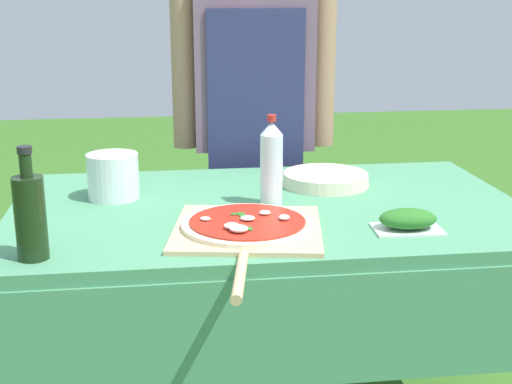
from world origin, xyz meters
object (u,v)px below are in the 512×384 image
(person_cook, at_px, (254,109))
(plate_stack, at_px, (325,179))
(prep_table, at_px, (268,229))
(herb_container, at_px, (408,220))
(water_bottle, at_px, (271,163))
(oil_bottle, at_px, (30,215))
(mixing_tub, at_px, (113,176))
(pizza_on_peel, at_px, (247,228))

(person_cook, xyz_separation_m, plate_stack, (0.17, -0.45, -0.15))
(prep_table, relative_size, plate_stack, 5.41)
(person_cook, bearing_deg, herb_container, 110.40)
(water_bottle, distance_m, herb_container, 0.42)
(oil_bottle, distance_m, mixing_tub, 0.50)
(water_bottle, bearing_deg, oil_bottle, -150.06)
(prep_table, distance_m, plate_stack, 0.30)
(prep_table, height_order, person_cook, person_cook)
(person_cook, bearing_deg, pizza_on_peel, 84.83)
(oil_bottle, distance_m, water_bottle, 0.70)
(person_cook, bearing_deg, prep_table, 89.53)
(oil_bottle, relative_size, plate_stack, 0.96)
(pizza_on_peel, relative_size, herb_container, 3.61)
(oil_bottle, xyz_separation_m, plate_stack, (0.81, 0.54, -0.08))
(prep_table, bearing_deg, water_bottle, 6.34)
(herb_container, bearing_deg, plate_stack, 103.32)
(pizza_on_peel, distance_m, herb_container, 0.41)
(person_cook, distance_m, water_bottle, 0.64)
(prep_table, distance_m, herb_container, 0.43)
(water_bottle, xyz_separation_m, mixing_tub, (-0.45, 0.13, -0.06))
(person_cook, distance_m, herb_container, 0.96)
(person_cook, relative_size, oil_bottle, 6.01)
(water_bottle, distance_m, mixing_tub, 0.47)
(prep_table, distance_m, person_cook, 0.69)
(herb_container, distance_m, mixing_tub, 0.86)
(oil_bottle, height_order, plate_stack, oil_bottle)
(oil_bottle, bearing_deg, water_bottle, 29.94)
(person_cook, relative_size, herb_container, 8.80)
(mixing_tub, bearing_deg, oil_bottle, -107.92)
(prep_table, xyz_separation_m, mixing_tub, (-0.44, 0.13, 0.14))
(person_cook, relative_size, mixing_tub, 10.47)
(person_cook, height_order, water_bottle, person_cook)
(person_cook, xyz_separation_m, herb_container, (0.28, -0.91, -0.15))
(person_cook, bearing_deg, plate_stack, 113.95)
(prep_table, height_order, plate_stack, plate_stack)
(prep_table, xyz_separation_m, herb_container, (0.32, -0.27, 0.10))
(herb_container, bearing_deg, person_cook, 106.92)
(prep_table, relative_size, mixing_tub, 9.79)
(herb_container, height_order, plate_stack, herb_container)
(herb_container, distance_m, plate_stack, 0.47)
(prep_table, xyz_separation_m, person_cook, (0.04, 0.64, 0.25))
(pizza_on_peel, xyz_separation_m, water_bottle, (0.10, 0.24, 0.11))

